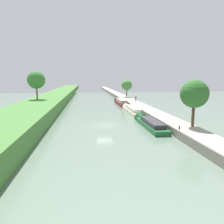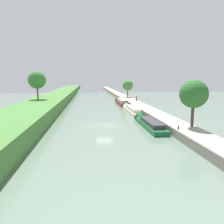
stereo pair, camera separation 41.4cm
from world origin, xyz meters
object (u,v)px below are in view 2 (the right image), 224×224
(narrowboat_maroon, at_px, (121,102))
(person_walking, at_px, (137,98))
(narrowboat_cream, at_px, (132,110))
(mooring_bollard_far, at_px, (124,98))
(mooring_bollard_near, at_px, (178,128))
(narrowboat_green, at_px, (149,123))

(narrowboat_maroon, distance_m, person_walking, 4.58)
(narrowboat_cream, height_order, mooring_bollard_far, mooring_bollard_far)
(narrowboat_maroon, bearing_deg, narrowboat_cream, -90.51)
(mooring_bollard_near, height_order, mooring_bollard_far, same)
(narrowboat_green, xyz_separation_m, narrowboat_maroon, (0.17, 28.82, 0.15))
(narrowboat_green, relative_size, narrowboat_cream, 0.87)
(narrowboat_cream, bearing_deg, mooring_bollard_near, -84.56)
(narrowboat_cream, bearing_deg, person_walking, 72.87)
(narrowboat_maroon, distance_m, mooring_bollard_near, 35.37)
(narrowboat_green, xyz_separation_m, person_walking, (4.15, 26.92, 1.39))
(narrowboat_cream, bearing_deg, narrowboat_green, -90.16)
(person_walking, relative_size, mooring_bollard_near, 3.69)
(narrowboat_maroon, relative_size, mooring_bollard_near, 31.01)
(narrowboat_cream, xyz_separation_m, mooring_bollard_far, (1.91, 21.54, 0.67))
(narrowboat_maroon, relative_size, person_walking, 8.41)
(narrowboat_cream, distance_m, narrowboat_maroon, 15.25)
(mooring_bollard_far, bearing_deg, narrowboat_cream, -95.07)
(narrowboat_green, bearing_deg, narrowboat_maroon, 89.66)
(narrowboat_green, xyz_separation_m, mooring_bollard_near, (1.95, -6.50, 0.74))
(narrowboat_green, relative_size, mooring_bollard_near, 26.10)
(narrowboat_cream, height_order, person_walking, person_walking)
(mooring_bollard_near, xyz_separation_m, mooring_bollard_far, (0.00, 41.62, 0.00))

